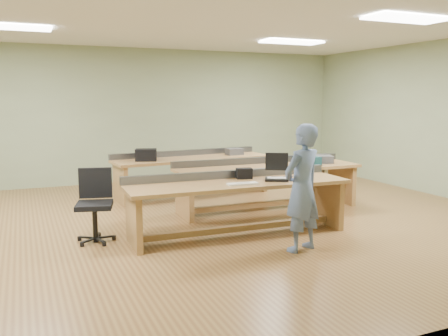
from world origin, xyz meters
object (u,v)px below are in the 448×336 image
(laptop_base, at_px, (277,179))
(parts_bin_teal, at_px, (307,161))
(parts_bin_grey, at_px, (319,159))
(mug, at_px, (283,163))
(workbench_front, at_px, (237,195))
(camera_bag, at_px, (244,173))
(person, at_px, (302,188))
(workbench_back, at_px, (192,167))
(task_chair, at_px, (95,215))
(workbench_mid, at_px, (267,177))
(drinks_can, at_px, (272,162))

(laptop_base, height_order, parts_bin_teal, parts_bin_teal)
(parts_bin_grey, bearing_deg, mug, -172.36)
(workbench_front, distance_m, camera_bag, 0.38)
(person, bearing_deg, mug, -132.76)
(workbench_front, xyz_separation_m, person, (0.44, -0.95, 0.23))
(person, distance_m, mug, 2.24)
(workbench_back, height_order, parts_bin_teal, parts_bin_teal)
(person, relative_size, parts_bin_grey, 3.34)
(laptop_base, distance_m, parts_bin_teal, 1.73)
(workbench_back, bearing_deg, task_chair, -138.11)
(task_chair, height_order, parts_bin_grey, task_chair)
(laptop_base, xyz_separation_m, parts_bin_teal, (1.26, 1.18, 0.05))
(parts_bin_grey, bearing_deg, camera_bag, -152.94)
(task_chair, bearing_deg, person, -17.20)
(camera_bag, height_order, mug, camera_bag)
(workbench_mid, bearing_deg, person, -106.75)
(task_chair, bearing_deg, laptop_base, 0.48)
(task_chair, bearing_deg, workbench_mid, 28.06)
(person, bearing_deg, workbench_back, -106.75)
(workbench_mid, xyz_separation_m, parts_bin_teal, (0.69, -0.15, 0.26))
(parts_bin_grey, bearing_deg, person, -128.58)
(laptop_base, xyz_separation_m, parts_bin_grey, (1.60, 1.32, 0.05))
(parts_bin_teal, bearing_deg, parts_bin_grey, 23.34)
(workbench_front, distance_m, laptop_base, 0.60)
(drinks_can, bearing_deg, task_chair, -165.90)
(person, distance_m, camera_bag, 1.17)
(parts_bin_teal, bearing_deg, task_chair, -170.93)
(workbench_back, distance_m, drinks_can, 1.83)
(person, relative_size, parts_bin_teal, 3.91)
(parts_bin_teal, xyz_separation_m, parts_bin_grey, (0.34, 0.15, -0.01))
(workbench_back, distance_m, mug, 2.02)
(workbench_mid, bearing_deg, task_chair, -165.34)
(camera_bag, bearing_deg, workbench_mid, 61.07)
(workbench_front, bearing_deg, workbench_back, 84.80)
(parts_bin_grey, distance_m, drinks_can, 0.93)
(laptop_base, relative_size, task_chair, 0.33)
(workbench_front, distance_m, drinks_can, 1.75)
(workbench_mid, distance_m, person, 2.26)
(mug, bearing_deg, task_chair, -168.99)
(laptop_base, xyz_separation_m, task_chair, (-2.41, 0.59, -0.41))
(person, height_order, task_chair, person)
(parts_bin_teal, bearing_deg, mug, 174.65)
(laptop_base, distance_m, camera_bag, 0.48)
(workbench_mid, xyz_separation_m, person, (-0.68, -2.15, 0.23))
(person, height_order, mug, person)
(workbench_mid, bearing_deg, laptop_base, -112.60)
(person, height_order, camera_bag, person)
(parts_bin_teal, relative_size, drinks_can, 3.26)
(camera_bag, xyz_separation_m, parts_bin_grey, (1.95, 1.00, -0.01))
(workbench_front, relative_size, workbench_back, 0.99)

